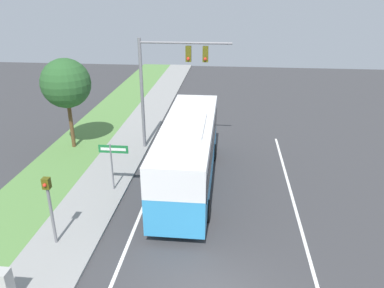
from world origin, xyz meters
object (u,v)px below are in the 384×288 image
Objects in this scene: signal_gantry at (167,74)px; street_sign at (113,158)px; bus at (188,149)px; utility_cabinet at (2,287)px; pedestrian_signal at (49,200)px.

street_sign is at bearing -108.24° from signal_gantry.
street_sign is (-3.64, -1.08, -0.16)m from bus.
utility_cabinet is at bearing -104.02° from signal_gantry.
pedestrian_signal is 4.61m from street_sign.
signal_gantry is at bearing 71.76° from street_sign.
bus is 5.65m from signal_gantry.
pedestrian_signal is at bearing -106.55° from signal_gantry.
signal_gantry is 2.67× the size of street_sign.
bus is at bearing -68.45° from signal_gantry.
bus is 3.40× the size of pedestrian_signal.
pedestrian_signal reaches higher than street_sign.
bus is 8.06× the size of utility_cabinet.
utility_cabinet is at bearing -100.82° from street_sign.
signal_gantry reaches higher than utility_cabinet.
pedestrian_signal is 2.37× the size of utility_cabinet.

